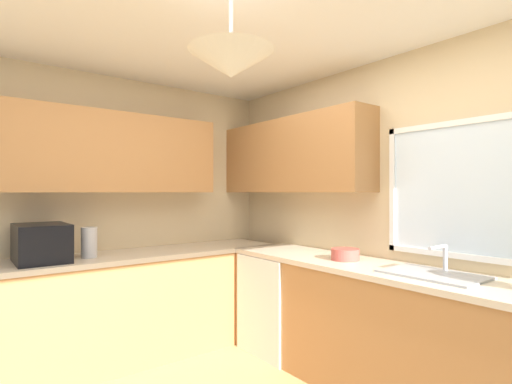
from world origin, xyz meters
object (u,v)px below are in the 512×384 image
at_px(dishwasher, 282,302).
at_px(kettle, 89,242).
at_px(bowl, 345,254).
at_px(sink_assembly, 433,274).
at_px(microwave, 41,243).

height_order(dishwasher, kettle, kettle).
xyz_separation_m(kettle, bowl, (1.35, 1.56, -0.08)).
bearing_deg(sink_assembly, kettle, -142.74).
bearing_deg(microwave, dishwasher, 70.60).
xyz_separation_m(dishwasher, microwave, (-0.66, -1.87, 0.63)).
bearing_deg(kettle, microwave, -93.35).
bearing_deg(bowl, sink_assembly, 0.52).
height_order(microwave, sink_assembly, microwave).
distance_m(microwave, sink_assembly, 2.83).
bearing_deg(sink_assembly, dishwasher, -178.53).
bearing_deg(dishwasher, sink_assembly, 1.47).
bearing_deg(dishwasher, kettle, -112.68).
xyz_separation_m(dishwasher, sink_assembly, (1.42, 0.04, 0.49)).
distance_m(dishwasher, sink_assembly, 1.50).
height_order(sink_assembly, bowl, sink_assembly).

